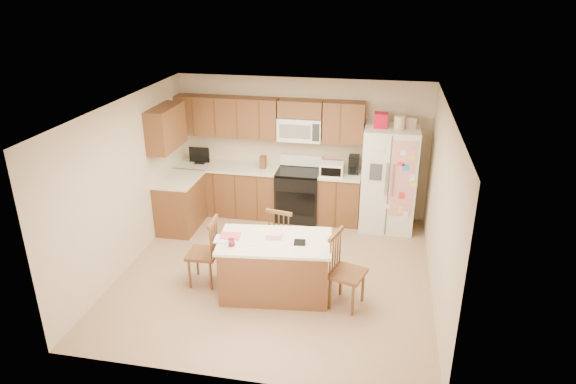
% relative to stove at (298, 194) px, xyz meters
% --- Properties ---
extents(ground, '(4.50, 4.50, 0.00)m').
position_rel_stove_xyz_m(ground, '(0.00, -1.94, -0.47)').
color(ground, tan).
rests_on(ground, ground).
extents(room_shell, '(4.60, 4.60, 2.52)m').
position_rel_stove_xyz_m(room_shell, '(0.00, -1.94, 0.97)').
color(room_shell, beige).
rests_on(room_shell, ground).
extents(cabinetry, '(3.36, 1.56, 2.15)m').
position_rel_stove_xyz_m(cabinetry, '(-0.98, -0.15, 0.44)').
color(cabinetry, brown).
rests_on(cabinetry, ground).
extents(stove, '(0.76, 0.65, 1.13)m').
position_rel_stove_xyz_m(stove, '(0.00, 0.00, 0.00)').
color(stove, black).
rests_on(stove, ground).
extents(refrigerator, '(0.90, 0.79, 2.04)m').
position_rel_stove_xyz_m(refrigerator, '(1.57, -0.06, 0.45)').
color(refrigerator, white).
rests_on(refrigerator, ground).
extents(island, '(1.62, 1.05, 0.92)m').
position_rel_stove_xyz_m(island, '(0.10, -2.46, -0.05)').
color(island, brown).
rests_on(island, ground).
extents(windsor_chair_left, '(0.43, 0.45, 1.00)m').
position_rel_stove_xyz_m(windsor_chair_left, '(-0.94, -2.38, 0.00)').
color(windsor_chair_left, brown).
rests_on(windsor_chair_left, ground).
extents(windsor_chair_back, '(0.50, 0.48, 0.99)m').
position_rel_stove_xyz_m(windsor_chair_back, '(0.06, -1.73, -0.01)').
color(windsor_chair_back, brown).
rests_on(windsor_chair_back, ground).
extents(windsor_chair_right, '(0.55, 0.56, 1.05)m').
position_rel_stove_xyz_m(windsor_chair_right, '(1.07, -2.55, 0.02)').
color(windsor_chair_right, brown).
rests_on(windsor_chair_right, ground).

